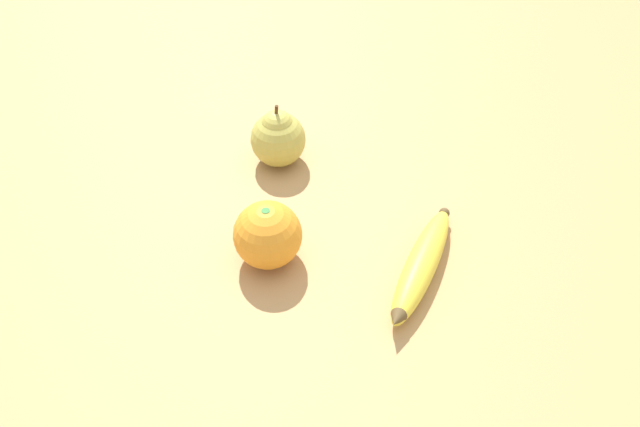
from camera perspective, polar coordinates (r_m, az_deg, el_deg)
The scene contains 4 objects.
ground_plane at distance 0.87m, azimuth 5.62°, elevation 0.37°, with size 3.00×3.00×0.00m, color tan.
banana at distance 0.78m, azimuth 9.24°, elevation -4.68°, with size 0.21×0.10×0.04m.
orange at distance 0.78m, azimuth -4.81°, elevation -1.97°, with size 0.09×0.09×0.09m.
pear at distance 0.92m, azimuth -3.86°, elevation 6.99°, with size 0.08×0.08×0.10m.
Camera 1 is at (-0.62, 0.02, 0.61)m, focal length 35.00 mm.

